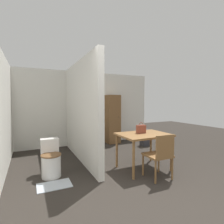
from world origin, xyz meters
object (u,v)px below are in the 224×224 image
toilet (51,161)px  wooden_cabinet (113,119)px  dining_table (144,138)px  handbag (141,129)px  wooden_chair (160,154)px  space_heater (145,137)px

toilet → wooden_cabinet: (2.34, 1.98, 0.55)m
dining_table → handbag: bearing=98.0°
wooden_chair → handbag: 0.75m
dining_table → handbag: handbag is taller
dining_table → handbag: size_ratio=4.43×
handbag → wooden_cabinet: wooden_cabinet is taller
dining_table → wooden_cabinet: 2.53m
dining_table → wooden_cabinet: wooden_cabinet is taller
handbag → space_heater: bearing=50.8°
space_heater → wooden_cabinet: bearing=133.7°
dining_table → wooden_chair: bearing=-91.4°
wooden_cabinet → space_heater: (0.81, -0.85, -0.58)m
wooden_chair → dining_table: bearing=89.9°
toilet → space_heater: toilet is taller
wooden_cabinet → wooden_chair: bearing=-98.7°
wooden_chair → toilet: size_ratio=1.22×
wooden_cabinet → toilet: bearing=-139.8°
handbag → space_heater: size_ratio=0.44×
handbag → space_heater: handbag is taller
wooden_cabinet → space_heater: 1.31m
toilet → space_heater: size_ratio=1.29×
wooden_chair → toilet: (-1.88, 1.06, -0.18)m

